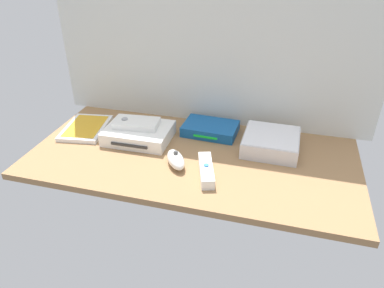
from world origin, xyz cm
name	(u,v)px	position (x,y,z in cm)	size (l,w,h in cm)	color
ground_plane	(192,158)	(0.00, 0.00, -1.00)	(100.00, 48.00, 2.00)	#936D47
back_wall	(212,31)	(0.00, 24.60, 32.00)	(110.00, 1.20, 64.00)	silver
game_console	(139,133)	(-19.61, 5.05, 2.20)	(21.27, 16.78, 4.40)	white
mini_computer	(271,142)	(22.97, 9.90, 2.64)	(17.35, 17.35, 5.30)	silver
game_case	(86,128)	(-39.95, 6.26, 0.76)	(16.31, 20.84, 1.56)	white
network_router	(210,129)	(2.27, 15.37, 1.70)	(18.56, 13.01, 3.40)	#145193
remote_wand	(206,170)	(6.59, -8.88, 1.51)	(7.93, 15.19, 3.40)	white
remote_nunchuk	(176,160)	(-3.10, -6.71, 2.04)	(9.25, 10.75, 5.10)	white
remote_classic_pad	(137,123)	(-20.50, 5.91, 5.41)	(15.13, 9.40, 2.40)	white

